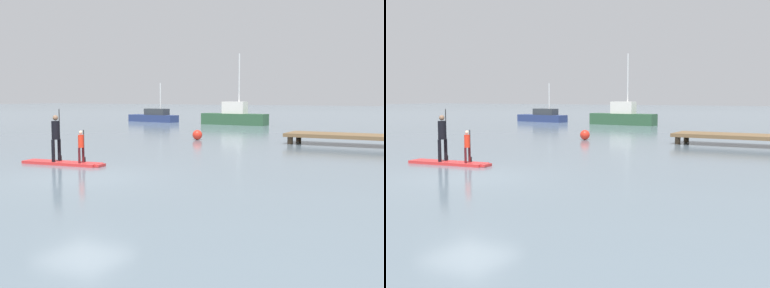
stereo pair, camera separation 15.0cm
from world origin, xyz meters
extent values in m
plane|color=slate|center=(0.00, 0.00, 0.00)|extent=(240.00, 240.00, 0.00)
cube|color=red|center=(-2.53, 1.77, 0.05)|extent=(3.06, 1.03, 0.10)
cube|color=red|center=(-0.99, 1.96, 0.05)|extent=(0.30, 0.50, 0.09)
cylinder|color=black|center=(-2.77, 1.91, 0.49)|extent=(0.12, 0.12, 0.79)
cylinder|color=black|center=(-2.73, 1.57, 0.49)|extent=(0.12, 0.12, 0.79)
cylinder|color=black|center=(-2.75, 1.74, 1.21)|extent=(0.32, 0.32, 0.65)
sphere|color=#8C664C|center=(-2.75, 1.74, 1.66)|extent=(0.19, 0.19, 0.19)
cylinder|color=black|center=(-2.78, 1.96, 1.03)|extent=(0.03, 0.03, 1.86)
cube|color=black|center=(-2.78, 1.96, 0.19)|extent=(0.05, 0.14, 0.18)
cylinder|color=#4C1419|center=(-1.72, 1.98, 0.37)|extent=(0.08, 0.08, 0.54)
cylinder|color=#4C1419|center=(-1.70, 1.75, 0.37)|extent=(0.08, 0.08, 0.54)
cylinder|color=red|center=(-1.71, 1.87, 0.86)|extent=(0.22, 0.22, 0.44)
sphere|color=beige|center=(-1.71, 1.87, 1.16)|extent=(0.13, 0.13, 0.13)
cylinder|color=black|center=(-1.73, 2.04, 0.67)|extent=(0.03, 0.03, 1.14)
cube|color=black|center=(-1.73, 2.04, 0.19)|extent=(0.05, 0.14, 0.18)
cube|color=#2D5638|center=(-6.89, 27.05, 0.48)|extent=(5.87, 1.54, 0.96)
cube|color=white|center=(-6.85, 27.04, 1.47)|extent=(2.04, 1.09, 1.02)
cylinder|color=silver|center=(-6.45, 27.03, 3.99)|extent=(0.12, 0.12, 4.03)
cube|color=navy|center=(-15.77, 28.00, 0.33)|extent=(5.36, 2.04, 0.66)
cube|color=#33383D|center=(-15.33, 27.94, 0.96)|extent=(2.50, 1.31, 0.60)
cylinder|color=silver|center=(-14.85, 27.88, 2.47)|extent=(0.12, 0.12, 2.43)
cylinder|color=#473828|center=(2.39, 12.85, 0.28)|extent=(0.28, 0.28, 0.56)
cylinder|color=#473828|center=(2.39, 14.37, 0.28)|extent=(0.28, 0.28, 0.56)
sphere|color=red|center=(-2.91, 12.78, 0.28)|extent=(0.55, 0.55, 0.55)
camera|label=1|loc=(9.68, -10.98, 2.40)|focal=45.23mm
camera|label=2|loc=(9.81, -10.90, 2.40)|focal=45.23mm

